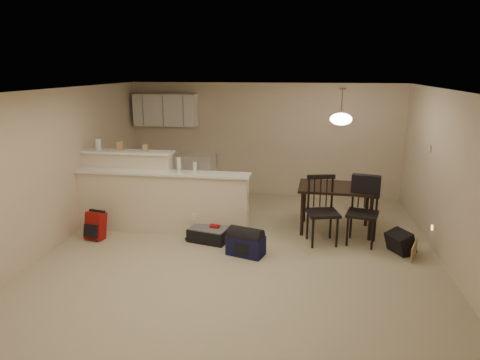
% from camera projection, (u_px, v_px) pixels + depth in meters
% --- Properties ---
extents(room, '(7.00, 7.02, 2.50)m').
position_uv_depth(room, '(239.00, 179.00, 6.18)').
color(room, '#B9AD8E').
rests_on(room, ground).
extents(breakfast_bar, '(3.08, 0.58, 1.39)m').
position_uv_depth(breakfast_bar, '(150.00, 196.00, 7.55)').
color(breakfast_bar, beige).
rests_on(breakfast_bar, ground).
extents(upper_cabinets, '(1.40, 0.34, 0.70)m').
position_uv_depth(upper_cabinets, '(165.00, 110.00, 9.52)').
color(upper_cabinets, white).
rests_on(upper_cabinets, room).
extents(kitchen_counter, '(1.80, 0.60, 0.90)m').
position_uv_depth(kitchen_counter, '(175.00, 175.00, 9.73)').
color(kitchen_counter, white).
rests_on(kitchen_counter, ground).
extents(thermostat, '(0.02, 0.12, 0.12)m').
position_uv_depth(thermostat, '(430.00, 149.00, 7.14)').
color(thermostat, beige).
rests_on(thermostat, room).
extents(jar, '(0.10, 0.10, 0.20)m').
position_uv_depth(jar, '(98.00, 144.00, 7.60)').
color(jar, silver).
rests_on(jar, breakfast_bar).
extents(cereal_box, '(0.10, 0.07, 0.16)m').
position_uv_depth(cereal_box, '(120.00, 146.00, 7.55)').
color(cereal_box, tan).
rests_on(cereal_box, breakfast_bar).
extents(small_box, '(0.08, 0.06, 0.12)m').
position_uv_depth(small_box, '(145.00, 148.00, 7.48)').
color(small_box, tan).
rests_on(small_box, breakfast_bar).
extents(bottle_a, '(0.07, 0.07, 0.26)m').
position_uv_depth(bottle_a, '(179.00, 165.00, 7.23)').
color(bottle_a, silver).
rests_on(bottle_a, breakfast_bar).
extents(bottle_b, '(0.06, 0.06, 0.18)m').
position_uv_depth(bottle_b, '(195.00, 168.00, 7.19)').
color(bottle_b, silver).
rests_on(bottle_b, breakfast_bar).
extents(dining_table, '(1.34, 0.92, 0.81)m').
position_uv_depth(dining_table, '(337.00, 192.00, 7.45)').
color(dining_table, black).
rests_on(dining_table, ground).
extents(pendant_lamp, '(0.36, 0.36, 0.62)m').
position_uv_depth(pendant_lamp, '(341.00, 119.00, 7.13)').
color(pendant_lamp, brown).
rests_on(pendant_lamp, room).
extents(dining_chair_near, '(0.58, 0.57, 1.12)m').
position_uv_depth(dining_chair_near, '(323.00, 211.00, 6.93)').
color(dining_chair_near, black).
rests_on(dining_chair_near, ground).
extents(dining_chair_far, '(0.57, 0.56, 1.10)m').
position_uv_depth(dining_chair_far, '(363.00, 212.00, 6.91)').
color(dining_chair_far, black).
rests_on(dining_chair_far, ground).
extents(suitcase, '(0.72, 0.55, 0.22)m').
position_uv_depth(suitcase, '(209.00, 235.00, 7.15)').
color(suitcase, black).
rests_on(suitcase, ground).
extents(red_backpack, '(0.34, 0.25, 0.46)m').
position_uv_depth(red_backpack, '(96.00, 226.00, 7.20)').
color(red_backpack, maroon).
rests_on(red_backpack, ground).
extents(navy_duffel, '(0.62, 0.45, 0.30)m').
position_uv_depth(navy_duffel, '(246.00, 245.00, 6.60)').
color(navy_duffel, '#121138').
rests_on(navy_duffel, ground).
extents(black_daypack, '(0.42, 0.46, 0.33)m').
position_uv_depth(black_daypack, '(400.00, 243.00, 6.67)').
color(black_daypack, black).
rests_on(black_daypack, ground).
extents(cardboard_sheet, '(0.16, 0.34, 0.28)m').
position_uv_depth(cardboard_sheet, '(414.00, 251.00, 6.43)').
color(cardboard_sheet, tan).
rests_on(cardboard_sheet, ground).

